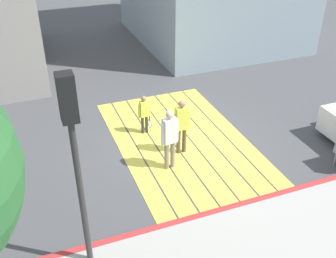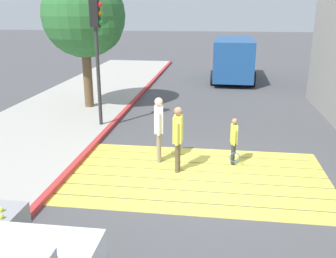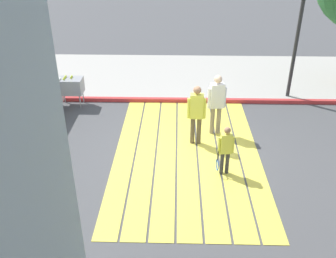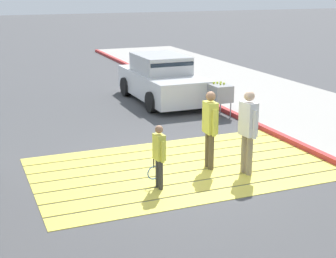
# 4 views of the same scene
# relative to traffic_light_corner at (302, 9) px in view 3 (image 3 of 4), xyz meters

# --- Properties ---
(ground_plane) EXTENTS (120.00, 120.00, 0.00)m
(ground_plane) POSITION_rel_traffic_light_corner_xyz_m (3.58, -3.55, -3.04)
(ground_plane) COLOR #4C4C4F
(crosswalk_stripes) EXTENTS (6.40, 3.80, 0.01)m
(crosswalk_stripes) POSITION_rel_traffic_light_corner_xyz_m (3.58, -3.55, -3.03)
(crosswalk_stripes) COLOR #EAD64C
(crosswalk_stripes) RESTS_ON ground
(sidewalk_west) EXTENTS (4.80, 40.00, 0.12)m
(sidewalk_west) POSITION_rel_traffic_light_corner_xyz_m (-2.02, -3.55, -2.98)
(sidewalk_west) COLOR #ADA8A0
(sidewalk_west) RESTS_ON ground
(curb_painted) EXTENTS (0.16, 40.00, 0.13)m
(curb_painted) POSITION_rel_traffic_light_corner_xyz_m (0.33, -3.55, -2.97)
(curb_painted) COLOR #BC3333
(curb_painted) RESTS_ON ground
(traffic_light_corner) EXTENTS (0.39, 0.28, 4.24)m
(traffic_light_corner) POSITION_rel_traffic_light_corner_xyz_m (0.00, 0.00, 0.00)
(traffic_light_corner) COLOR #2D2D2D
(traffic_light_corner) RESTS_ON ground
(tennis_ball_cart) EXTENTS (0.56, 0.80, 1.02)m
(tennis_ball_cart) POSITION_rel_traffic_light_corner_xyz_m (0.68, -7.34, -2.34)
(tennis_ball_cart) COLOR #99999E
(tennis_ball_cart) RESTS_ON ground
(pedestrian_adult_lead) EXTENTS (0.27, 0.52, 1.79)m
(pedestrian_adult_lead) POSITION_rel_traffic_light_corner_xyz_m (2.47, -2.72, -2.00)
(pedestrian_adult_lead) COLOR gray
(pedestrian_adult_lead) RESTS_ON ground
(pedestrian_adult_trailing) EXTENTS (0.23, 0.50, 1.70)m
(pedestrian_adult_trailing) POSITION_rel_traffic_light_corner_xyz_m (3.04, -3.31, -2.05)
(pedestrian_adult_trailing) COLOR brown
(pedestrian_adult_trailing) RESTS_ON ground
(pedestrian_child_with_racket) EXTENTS (0.29, 0.40, 1.28)m
(pedestrian_child_with_racket) POSITION_rel_traffic_light_corner_xyz_m (4.46, -2.67, -2.32)
(pedestrian_child_with_racket) COLOR #333338
(pedestrian_child_with_racket) RESTS_ON ground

